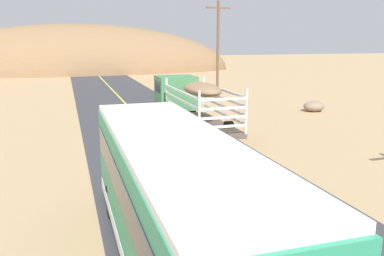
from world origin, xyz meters
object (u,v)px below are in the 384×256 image
object	(u,v)px
livestock_truck	(185,97)
bus	(174,199)
boulder_mid_field	(314,106)
power_pole_mid	(218,48)

from	to	relation	value
livestock_truck	bus	world-z (taller)	bus
livestock_truck	bus	size ratio (longest dim) A/B	0.97
livestock_truck	bus	xyz separation A→B (m)	(-4.78, -15.33, -0.04)
livestock_truck	boulder_mid_field	world-z (taller)	livestock_truck
boulder_mid_field	livestock_truck	bearing A→B (deg)	-169.40
bus	power_pole_mid	size ratio (longest dim) A/B	1.17
power_pole_mid	boulder_mid_field	size ratio (longest dim) A/B	5.30
boulder_mid_field	power_pole_mid	bearing A→B (deg)	119.20
livestock_truck	power_pole_mid	distance (m)	12.22
livestock_truck	power_pole_mid	size ratio (longest dim) A/B	1.14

